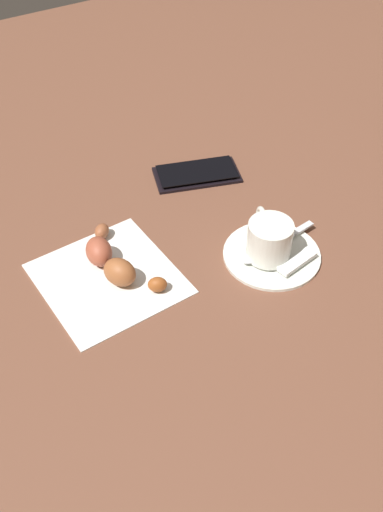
# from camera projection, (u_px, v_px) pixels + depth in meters

# --- Properties ---
(ground_plane) EXTENTS (1.80, 1.80, 0.00)m
(ground_plane) POSITION_uv_depth(u_px,v_px,m) (194.00, 276.00, 0.81)
(ground_plane) COLOR brown
(saucer) EXTENTS (0.13, 0.13, 0.01)m
(saucer) POSITION_uv_depth(u_px,v_px,m) (272.00, 254.00, 0.84)
(saucer) COLOR white
(saucer) RESTS_ON ground
(espresso_cup) EXTENTS (0.06, 0.09, 0.05)m
(espresso_cup) POSITION_uv_depth(u_px,v_px,m) (269.00, 239.00, 0.81)
(espresso_cup) COLOR white
(espresso_cup) RESTS_ON saucer
(teaspoon) EXTENTS (0.13, 0.03, 0.01)m
(teaspoon) POSITION_uv_depth(u_px,v_px,m) (267.00, 249.00, 0.83)
(teaspoon) COLOR silver
(teaspoon) RESTS_ON saucer
(sugar_packet) EXTENTS (0.06, 0.03, 0.01)m
(sugar_packet) POSITION_uv_depth(u_px,v_px,m) (297.00, 262.00, 0.81)
(sugar_packet) COLOR white
(sugar_packet) RESTS_ON saucer
(napkin) EXTENTS (0.18, 0.19, 0.00)m
(napkin) POSITION_uv_depth(u_px,v_px,m) (108.00, 278.00, 0.81)
(napkin) COLOR silver
(napkin) RESTS_ON ground
(croissant) EXTENTS (0.08, 0.16, 0.04)m
(croissant) POSITION_uv_depth(u_px,v_px,m) (112.00, 261.00, 0.80)
(croissant) COLOR brown
(croissant) RESTS_ON napkin
(cell_phone) EXTENTS (0.15, 0.10, 0.01)m
(cell_phone) POSITION_uv_depth(u_px,v_px,m) (197.00, 174.00, 0.96)
(cell_phone) COLOR black
(cell_phone) RESTS_ON ground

